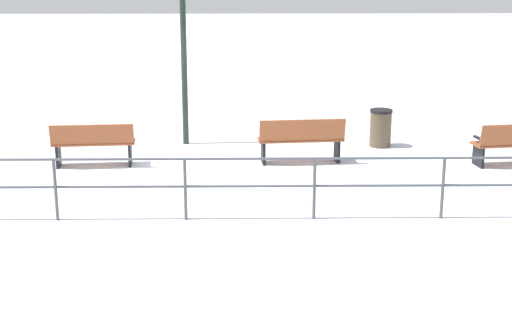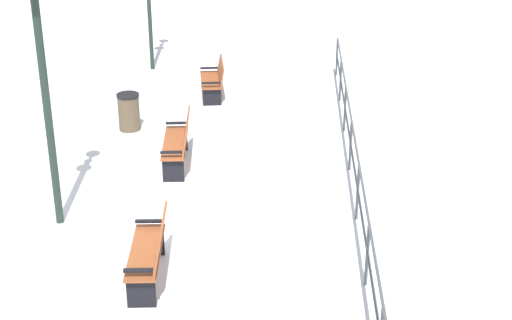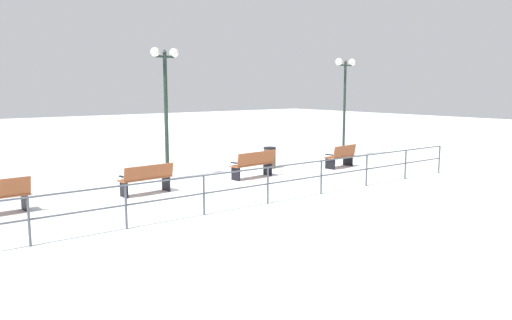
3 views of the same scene
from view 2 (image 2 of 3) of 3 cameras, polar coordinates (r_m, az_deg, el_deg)
The scene contains 7 objects.
ground_plane at distance 12.99m, azimuth -6.70°, elevation -4.01°, with size 80.00×80.00×0.00m, color white.
bench_nearest at distance 18.32m, azimuth -3.13°, elevation 6.02°, with size 0.73×1.44×0.87m.
bench_second at distance 14.59m, azimuth -5.74°, elevation 1.39°, with size 0.65×1.71×0.92m.
bench_third at distance 11.02m, azimuth -7.84°, elevation -6.70°, with size 0.62×1.61×0.87m.
lamppost_middle at distance 11.96m, azimuth -15.82°, elevation 8.65°, with size 0.30×0.98×4.32m.
waterfront_railing at distance 12.56m, azimuth 7.61°, elevation -1.65°, with size 0.05×15.90×0.99m.
trash_bin at distance 16.51m, azimuth -9.43°, elevation 3.56°, with size 0.47×0.47×0.80m.
Camera 2 is at (-2.12, 11.32, 6.02)m, focal length 53.83 mm.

